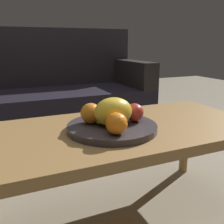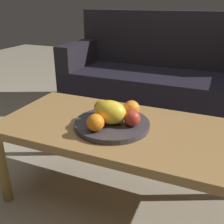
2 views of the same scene
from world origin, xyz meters
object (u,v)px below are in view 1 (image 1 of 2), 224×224
orange_left (116,124)px  orange_right (104,112)px  couch (45,101)px  apple_front (135,113)px  coffee_table (119,138)px  melon_large_front (113,112)px  orange_back (116,107)px  fruit_bowl (112,127)px  banana_bunch (106,116)px  orange_front (91,113)px

orange_left → orange_right: (0.03, 0.18, -0.00)m
couch → apple_front: bearing=-83.0°
coffee_table → melon_large_front: bearing=-138.5°
coffee_table → apple_front: (0.05, -0.03, 0.11)m
orange_right → melon_large_front: bearing=-89.3°
melon_large_front → orange_left: melon_large_front is taller
orange_left → orange_back: 0.23m
fruit_bowl → orange_back: orange_back is taller
orange_left → banana_bunch: bearing=82.1°
coffee_table → melon_large_front: (-0.05, -0.04, 0.13)m
coffee_table → orange_back: (0.02, 0.07, 0.11)m
apple_front → orange_back: bearing=110.5°
melon_large_front → orange_front: (-0.07, 0.06, -0.01)m
coffee_table → apple_front: bearing=-25.3°
banana_bunch → orange_left: bearing=-97.9°
orange_right → apple_front: 0.12m
fruit_bowl → apple_front: size_ratio=4.76×
coffee_table → orange_back: size_ratio=14.91×
banana_bunch → fruit_bowl: bearing=-67.7°
orange_front → orange_right: (0.07, 0.02, -0.01)m
couch → orange_right: size_ratio=24.81×
couch → orange_left: couch is taller
coffee_table → orange_right: (-0.05, 0.05, 0.11)m
orange_front → banana_bunch: (0.06, -0.02, -0.01)m
orange_front → apple_front: orange_front is taller
orange_front → orange_left: size_ratio=1.06×
orange_right → apple_front: size_ratio=0.92×
melon_large_front → banana_bunch: melon_large_front is taller
orange_right → apple_front: apple_front is taller
banana_bunch → orange_back: bearing=42.3°
orange_left → banana_bunch: orange_left is taller
couch → melon_large_front: couch is taller
couch → orange_front: bearing=-90.7°
coffee_table → orange_back: 0.14m
orange_back → melon_large_front: bearing=-119.6°
apple_front → orange_right: bearing=145.3°
orange_back → apple_front: bearing=-69.5°
coffee_table → couch: 1.24m
orange_front → apple_front: size_ratio=1.10×
fruit_bowl → orange_left: orange_left is taller
melon_large_front → apple_front: bearing=8.5°
orange_left → melon_large_front: bearing=72.5°
coffee_table → couch: couch is taller
orange_front → orange_back: (0.13, 0.05, -0.00)m
coffee_table → orange_front: size_ratio=14.58×
orange_front → banana_bunch: orange_front is taller
fruit_bowl → orange_left: (-0.03, -0.11, 0.05)m
fruit_bowl → melon_large_front: bearing=-97.2°
orange_back → orange_front: bearing=-159.0°
apple_front → orange_front: bearing=164.4°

